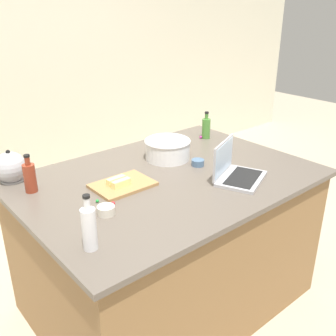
{
  "coord_description": "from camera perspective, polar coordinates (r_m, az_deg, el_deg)",
  "views": [
    {
      "loc": [
        -1.34,
        -1.58,
        1.84
      ],
      "look_at": [
        0.0,
        0.0,
        0.95
      ],
      "focal_mm": 41.69,
      "sensor_mm": 36.0,
      "label": 1
    }
  ],
  "objects": [
    {
      "name": "candy_1",
      "position": [
        2.31,
        9.21,
        -0.85
      ],
      "size": [
        0.02,
        0.02,
        0.02
      ],
      "primitive_type": "sphere",
      "color": "red",
      "rests_on": "island_counter"
    },
    {
      "name": "candy_3",
      "position": [
        1.97,
        -8.05,
        -5.16
      ],
      "size": [
        0.02,
        0.02,
        0.02
      ],
      "primitive_type": "sphere",
      "color": "red",
      "rests_on": "island_counter"
    },
    {
      "name": "candy_0",
      "position": [
        2.84,
        8.86,
        3.84
      ],
      "size": [
        0.02,
        0.02,
        0.02
      ],
      "primitive_type": "sphere",
      "color": "orange",
      "rests_on": "island_counter"
    },
    {
      "name": "butter_stick_right",
      "position": [
        2.15,
        -7.6,
        -1.82
      ],
      "size": [
        0.11,
        0.04,
        0.04
      ],
      "primitive_type": "cube",
      "rotation": [
        0.0,
        0.0,
        0.04
      ],
      "color": "#F4E58C",
      "rests_on": "cutting_board"
    },
    {
      "name": "bottle_vinegar",
      "position": [
        1.62,
        -11.47,
        -8.55
      ],
      "size": [
        0.06,
        0.06,
        0.25
      ],
      "color": "white",
      "rests_on": "island_counter"
    },
    {
      "name": "ramekin_medium",
      "position": [
        1.89,
        -9.05,
        -6.12
      ],
      "size": [
        0.09,
        0.09,
        0.04
      ],
      "primitive_type": "cylinder",
      "color": "beige",
      "rests_on": "island_counter"
    },
    {
      "name": "bottle_soy",
      "position": [
        2.18,
        -19.56,
        -1.26
      ],
      "size": [
        0.07,
        0.07,
        0.21
      ],
      "color": "maroon",
      "rests_on": "island_counter"
    },
    {
      "name": "candy_6",
      "position": [
        1.95,
        -8.34,
        -5.66
      ],
      "size": [
        0.01,
        0.01,
        0.01
      ],
      "primitive_type": "sphere",
      "color": "yellow",
      "rests_on": "island_counter"
    },
    {
      "name": "candy_2",
      "position": [
        1.83,
        -12.27,
        -7.89
      ],
      "size": [
        0.02,
        0.02,
        0.02
      ],
      "primitive_type": "sphere",
      "color": "blue",
      "rests_on": "island_counter"
    },
    {
      "name": "laptop",
      "position": [
        2.25,
        9.82,
        -0.5
      ],
      "size": [
        0.37,
        0.33,
        0.22
      ],
      "color": "#B7B7BC",
      "rests_on": "island_counter"
    },
    {
      "name": "bottle_olive",
      "position": [
        2.9,
        5.6,
        5.88
      ],
      "size": [
        0.06,
        0.06,
        0.2
      ],
      "color": "#4C8C38",
      "rests_on": "island_counter"
    },
    {
      "name": "ramekin_small",
      "position": [
        2.42,
        4.42,
        0.78
      ],
      "size": [
        0.08,
        0.08,
        0.04
      ],
      "primitive_type": "cylinder",
      "color": "slate",
      "rests_on": "island_counter"
    },
    {
      "name": "wall_back",
      "position": [
        3.98,
        -20.78,
        14.01
      ],
      "size": [
        8.0,
        0.1,
        2.6
      ],
      "primitive_type": "cube",
      "color": "beige",
      "rests_on": "ground"
    },
    {
      "name": "kettle",
      "position": [
        2.36,
        -22.0,
        0.04
      ],
      "size": [
        0.21,
        0.18,
        0.2
      ],
      "color": "#ADADB2",
      "rests_on": "island_counter"
    },
    {
      "name": "candy_7",
      "position": [
        2.01,
        -10.3,
        -4.76
      ],
      "size": [
        0.02,
        0.02,
        0.02
      ],
      "primitive_type": "sphere",
      "color": "green",
      "rests_on": "island_counter"
    },
    {
      "name": "cutting_board",
      "position": [
        2.16,
        -6.64,
        -2.47
      ],
      "size": [
        0.32,
        0.23,
        0.02
      ],
      "primitive_type": "cube",
      "color": "#AD7F4C",
      "rests_on": "island_counter"
    },
    {
      "name": "mixing_bowl_large",
      "position": [
        2.5,
        -0.07,
        2.82
      ],
      "size": [
        0.3,
        0.3,
        0.13
      ],
      "color": "white",
      "rests_on": "island_counter"
    },
    {
      "name": "island_counter",
      "position": [
        2.49,
        0.0,
        -10.58
      ],
      "size": [
        1.69,
        1.21,
        0.9
      ],
      "color": "olive",
      "rests_on": "ground"
    },
    {
      "name": "butter_stick_left",
      "position": [
        2.12,
        -6.86,
        -2.19
      ],
      "size": [
        0.11,
        0.04,
        0.04
      ],
      "primitive_type": "cube",
      "rotation": [
        0.0,
        0.0,
        0.05
      ],
      "color": "#F4E58C",
      "rests_on": "cutting_board"
    },
    {
      "name": "candy_5",
      "position": [
        2.14,
        9.27,
        -2.86
      ],
      "size": [
        0.01,
        0.01,
        0.01
      ],
      "primitive_type": "sphere",
      "color": "yellow",
      "rests_on": "island_counter"
    },
    {
      "name": "candy_4",
      "position": [
        2.91,
        4.8,
        4.52
      ],
      "size": [
        0.02,
        0.02,
        0.02
      ],
      "primitive_type": "sphere",
      "color": "#CC3399",
      "rests_on": "island_counter"
    },
    {
      "name": "ground_plane",
      "position": [
        2.77,
        0.0,
        -18.36
      ],
      "size": [
        12.0,
        12.0,
        0.0
      ],
      "primitive_type": "plane",
      "color": "#B7A88E"
    }
  ]
}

